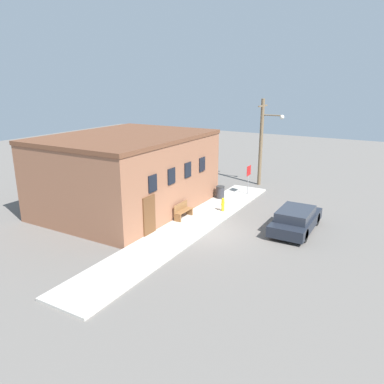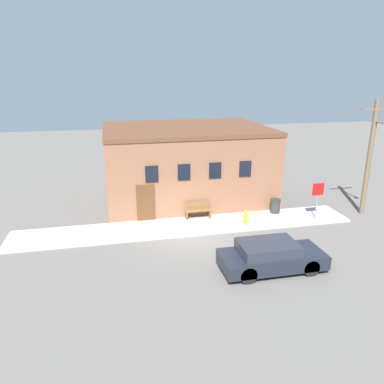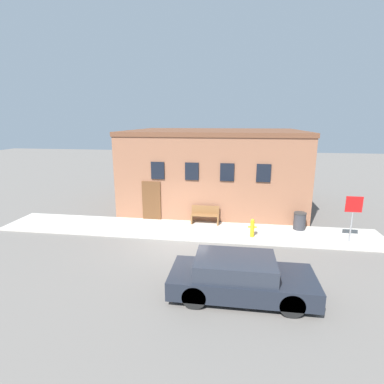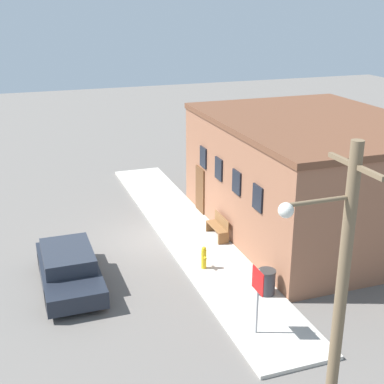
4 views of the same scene
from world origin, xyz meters
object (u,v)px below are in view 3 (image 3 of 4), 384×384
at_px(parked_car, 240,277).
at_px(bench, 205,215).
at_px(fire_hydrant, 252,228).
at_px(stop_sign, 353,210).
at_px(trash_bin, 300,221).

bearing_deg(parked_car, bench, 105.42).
xyz_separation_m(fire_hydrant, stop_sign, (4.23, 0.03, 1.02)).
height_order(bench, parked_car, parked_car).
xyz_separation_m(fire_hydrant, bench, (-2.32, 1.51, 0.01)).
relative_size(stop_sign, trash_bin, 2.44).
distance_m(stop_sign, parked_car, 6.83).
bearing_deg(bench, stop_sign, -12.69).
bearing_deg(trash_bin, stop_sign, -34.26).
distance_m(bench, parked_car, 6.43).
bearing_deg(stop_sign, trash_bin, 145.74).
bearing_deg(trash_bin, bench, 177.71).
relative_size(fire_hydrant, parked_car, 0.19).
bearing_deg(bench, trash_bin, -2.29).
bearing_deg(stop_sign, bench, 167.31).
bearing_deg(fire_hydrant, trash_bin, 29.49).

